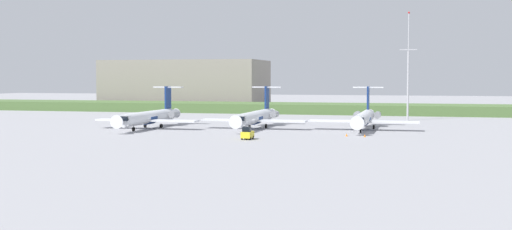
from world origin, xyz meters
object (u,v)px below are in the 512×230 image
antenna_mast (408,76)px  safety_cone_mid_marker (365,136)px  regional_jet_second (256,117)px  safety_cone_front_marker (347,135)px  regional_jet_nearest (150,117)px  baggage_tug (247,134)px  regional_jet_third (364,118)px

antenna_mast → safety_cone_mid_marker: size_ratio=50.62×
regional_jet_second → safety_cone_mid_marker: bearing=-30.4°
antenna_mast → safety_cone_front_marker: bearing=-101.7°
regional_jet_nearest → safety_cone_mid_marker: 47.80m
baggage_tug → regional_jet_second: bearing=101.0°
regional_jet_nearest → regional_jet_third: (45.31, 8.25, 0.00)m
baggage_tug → safety_cone_front_marker: 19.45m
regional_jet_third → antenna_mast: (8.37, 32.59, 8.94)m
baggage_tug → safety_cone_front_marker: size_ratio=5.82×
regional_jet_second → safety_cone_front_marker: bearing=-33.0°
antenna_mast → safety_cone_front_marker: antenna_mast is taller
regional_jet_nearest → regional_jet_second: same height
regional_jet_third → antenna_mast: bearing=75.6°
antenna_mast → regional_jet_nearest: bearing=-142.7°
safety_cone_front_marker → antenna_mast: bearing=78.3°
baggage_tug → safety_cone_mid_marker: bearing=25.9°
regional_jet_third → safety_cone_front_marker: (-1.83, -16.50, -2.26)m
regional_jet_third → baggage_tug: size_ratio=9.69×
regional_jet_nearest → safety_cone_mid_marker: size_ratio=56.36×
regional_jet_third → safety_cone_mid_marker: size_ratio=56.36×
regional_jet_nearest → antenna_mast: size_ratio=1.11×
safety_cone_mid_marker → regional_jet_third: bearing=95.3°
regional_jet_nearest → safety_cone_mid_marker: regional_jet_nearest is taller
antenna_mast → regional_jet_second: bearing=-131.6°
regional_jet_nearest → baggage_tug: size_ratio=9.69×
antenna_mast → safety_cone_front_marker: (-10.19, -49.09, -11.20)m
regional_jet_second → regional_jet_third: 23.15m
regional_jet_nearest → baggage_tug: bearing=-34.5°
regional_jet_third → safety_cone_mid_marker: regional_jet_third is taller
regional_jet_third → safety_cone_front_marker: size_ratio=56.36×
regional_jet_nearest → safety_cone_mid_marker: (46.90, -8.91, -2.26)m
regional_jet_third → baggage_tug: 32.51m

